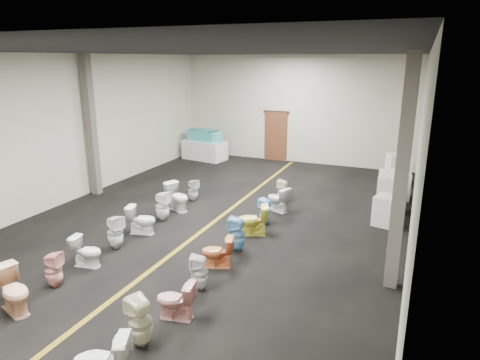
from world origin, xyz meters
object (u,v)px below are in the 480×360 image
(appliance_crate_c, at_px, (394,185))
(toilet_left_6, at_px, (142,220))
(bathtub, at_px, (204,136))
(toilet_right_6, at_px, (237,234))
(appliance_crate_b, at_px, (391,194))
(toilet_right_9, at_px, (278,199))
(toilet_right_4, at_px, (200,273))
(toilet_left_7, at_px, (162,206))
(toilet_left_5, at_px, (115,232))
(toilet_left_8, at_px, (178,197))
(toilet_right_8, at_px, (265,211))
(toilet_left_4, at_px, (87,251))
(appliance_crate_a, at_px, (387,211))
(toilet_right_2, at_px, (140,322))
(toilet_right_3, at_px, (176,300))
(toilet_right_7, at_px, (253,220))
(display_table, at_px, (205,150))
(toilet_left_2, at_px, (13,290))
(toilet_right_10, at_px, (283,191))
(toilet_left_9, at_px, (193,190))
(toilet_left_3, at_px, (53,270))
(appliance_crate_d, at_px, (398,169))
(toilet_right_5, at_px, (218,252))

(appliance_crate_c, distance_m, toilet_left_6, 7.98)
(bathtub, distance_m, toilet_right_6, 9.56)
(appliance_crate_b, bearing_deg, toilet_right_9, -156.92)
(toilet_right_4, bearing_deg, toilet_left_7, -154.16)
(toilet_left_5, relative_size, toilet_left_8, 1.00)
(toilet_right_8, bearing_deg, appliance_crate_c, 159.33)
(toilet_left_4, distance_m, toilet_right_8, 4.69)
(appliance_crate_a, height_order, toilet_right_6, toilet_right_6)
(toilet_left_8, relative_size, toilet_right_2, 1.00)
(toilet_right_3, bearing_deg, toilet_right_7, 170.92)
(display_table, distance_m, toilet_left_2, 12.14)
(display_table, height_order, toilet_right_10, display_table)
(appliance_crate_b, xyz_separation_m, toilet_right_6, (-3.09, -4.25, -0.12))
(display_table, xyz_separation_m, appliance_crate_b, (8.14, -3.83, 0.12))
(display_table, xyz_separation_m, toilet_left_2, (2.40, -11.91, -0.01))
(toilet_left_9, relative_size, toilet_right_9, 0.94)
(toilet_left_6, relative_size, toilet_right_7, 0.94)
(toilet_left_3, bearing_deg, bathtub, -0.85)
(toilet_left_7, distance_m, toilet_right_7, 2.69)
(appliance_crate_d, xyz_separation_m, toilet_left_8, (-5.80, -5.51, -0.12))
(toilet_left_3, xyz_separation_m, toilet_left_9, (-0.05, 5.71, -0.02))
(appliance_crate_c, xyz_separation_m, toilet_right_2, (-3.12, -9.26, -0.03))
(bathtub, height_order, toilet_left_8, bathtub)
(toilet_right_2, relative_size, toilet_right_7, 1.04)
(toilet_right_5, height_order, toilet_right_6, toilet_right_6)
(toilet_left_4, height_order, toilet_right_8, toilet_right_8)
(appliance_crate_b, distance_m, toilet_right_2, 8.56)
(display_table, height_order, appliance_crate_c, appliance_crate_c)
(appliance_crate_d, bearing_deg, toilet_left_2, -117.13)
(toilet_right_5, bearing_deg, toilet_right_10, 161.34)
(toilet_right_7, bearing_deg, toilet_right_4, -21.04)
(toilet_left_6, bearing_deg, appliance_crate_c, -60.05)
(toilet_left_7, height_order, toilet_right_3, toilet_left_7)
(toilet_left_8, relative_size, toilet_right_8, 1.15)
(bathtub, xyz_separation_m, toilet_right_7, (5.05, -7.05, -0.67))
(toilet_left_3, height_order, toilet_right_4, toilet_left_3)
(appliance_crate_b, height_order, toilet_right_5, appliance_crate_b)
(toilet_left_8, relative_size, toilet_right_4, 1.14)
(toilet_right_6, bearing_deg, toilet_right_2, -6.72)
(appliance_crate_c, distance_m, toilet_left_3, 10.22)
(toilet_right_6, bearing_deg, toilet_right_4, -5.57)
(toilet_left_2, bearing_deg, toilet_left_7, 18.97)
(appliance_crate_a, relative_size, toilet_left_9, 1.17)
(toilet_left_7, xyz_separation_m, toilet_right_6, (2.69, -1.00, 0.00))
(toilet_left_8, bearing_deg, toilet_left_3, -157.66)
(toilet_left_6, xyz_separation_m, toilet_right_2, (2.63, -3.72, 0.04))
(appliance_crate_d, height_order, toilet_right_7, appliance_crate_d)
(display_table, height_order, toilet_left_8, display_table)
(toilet_right_4, bearing_deg, appliance_crate_c, 140.21)
(toilet_left_5, distance_m, toilet_right_7, 3.38)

